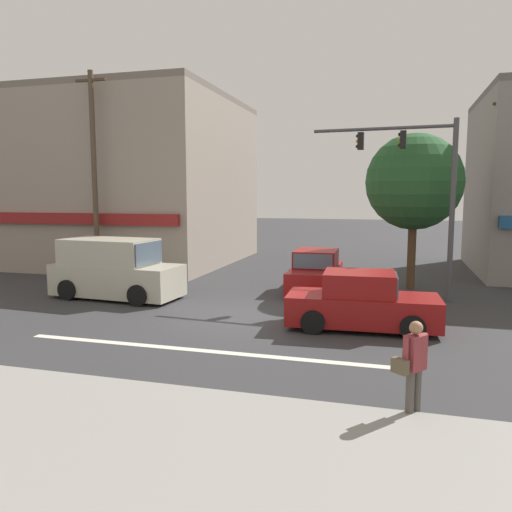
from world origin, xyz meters
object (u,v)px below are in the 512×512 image
Objects in this scene: utility_pole_far_right at (507,187)px; sedan_approaching_near at (362,303)px; sedan_crossing_center at (316,273)px; street_tree at (414,182)px; van_parked_curbside at (115,270)px; pedestrian_foreground_with_bag at (414,365)px; traffic_light_mast at (423,180)px; utility_pole_near_left at (94,174)px.

sedan_approaching_near is (-5.04, -8.18, -3.24)m from utility_pole_far_right.
utility_pole_far_right is 8.43m from sedan_crossing_center.
street_tree is 1.43× the size of sedan_approaching_near.
van_parked_curbside reaches higher than pedestrian_foreground_with_bag.
traffic_light_mast is at bearing 13.85° from van_parked_curbside.
utility_pole_far_right is at bearing 74.28° from pedestrian_foreground_with_bag.
van_parked_curbside is at bearing -48.93° from utility_pole_near_left.
sedan_approaching_near is (11.57, -5.02, -3.83)m from utility_pole_near_left.
utility_pole_far_right is 5.06m from traffic_light_mast.
sedan_approaching_near is at bearing -67.60° from sedan_crossing_center.
pedestrian_foreground_with_bag is (9.96, -7.36, -0.05)m from van_parked_curbside.
utility_pole_far_right is 15.49m from van_parked_curbside.
utility_pole_far_right is at bearing 25.56° from street_tree.
utility_pole_far_right is at bearing 10.75° from utility_pole_near_left.
sedan_approaching_near is (2.05, -4.98, 0.00)m from sedan_crossing_center.
street_tree is 1.27× the size of van_parked_curbside.
sedan_approaching_near is 5.67m from pedestrian_foreground_with_bag.
street_tree reaches higher than sedan_crossing_center.
street_tree is 12.42m from pedestrian_foreground_with_bag.
traffic_light_mast is 3.71× the size of pedestrian_foreground_with_bag.
pedestrian_foreground_with_bag is (-0.50, -9.94, -3.22)m from traffic_light_mast.
utility_pole_near_left is 5.26× the size of pedestrian_foreground_with_bag.
traffic_light_mast is 1.50× the size of sedan_crossing_center.
utility_pole_near_left is 5.53m from van_parked_curbside.
traffic_light_mast is (-3.36, -3.78, 0.22)m from utility_pole_far_right.
traffic_light_mast is at bearing -83.91° from street_tree.
utility_pole_near_left is at bearing 140.36° from pedestrian_foreground_with_bag.
pedestrian_foreground_with_bag reaches higher than sedan_crossing_center.
sedan_crossing_center is at bearing -157.07° from street_tree.
sedan_crossing_center is at bearing 112.40° from sedan_approaching_near.
sedan_crossing_center is at bearing -155.73° from utility_pole_far_right.
van_parked_curbside is at bearing -155.31° from utility_pole_far_right.
utility_pole_far_right is 10.14m from sedan_approaching_near.
sedan_approaching_near is at bearing -121.65° from utility_pole_far_right.
utility_pole_near_left is at bearing 131.07° from van_parked_curbside.
sedan_approaching_near is (-1.46, -6.46, -3.43)m from street_tree.
utility_pole_near_left is (-13.02, -1.44, 0.40)m from street_tree.
pedestrian_foreground_with_bag is at bearing -92.87° from traffic_light_mast.
utility_pole_near_left is 2.10× the size of sedan_approaching_near.
utility_pole_far_right is at bearing 24.27° from sedan_crossing_center.
utility_pole_near_left reaches higher than utility_pole_far_right.
pedestrian_foreground_with_bag reaches higher than sedan_approaching_near.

